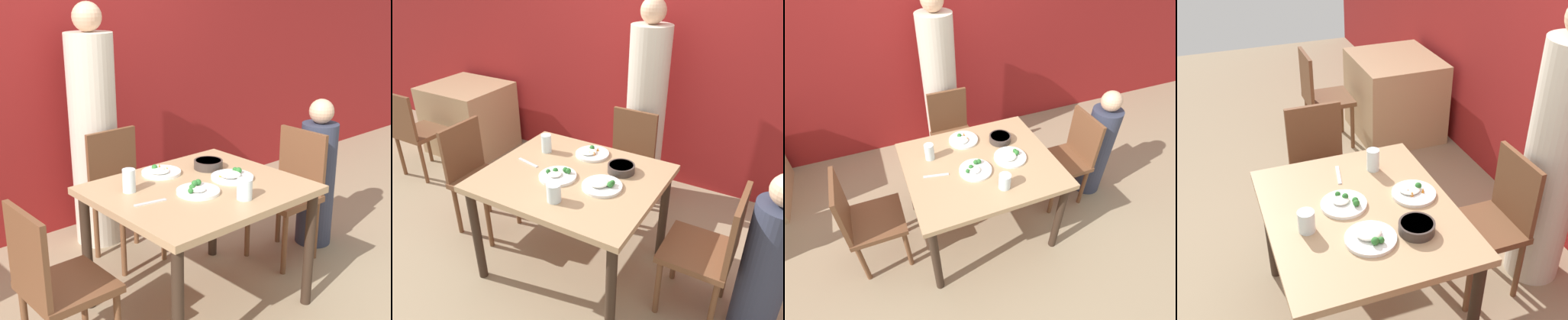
{
  "view_description": "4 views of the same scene",
  "coord_description": "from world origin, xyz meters",
  "views": [
    {
      "loc": [
        -1.88,
        -2.11,
        1.84
      ],
      "look_at": [
        -0.05,
        -0.03,
        0.93
      ],
      "focal_mm": 50.0,
      "sensor_mm": 36.0,
      "label": 1
    },
    {
      "loc": [
        1.13,
        -1.75,
        1.99
      ],
      "look_at": [
        0.11,
        0.0,
        0.89
      ],
      "focal_mm": 35.0,
      "sensor_mm": 36.0,
      "label": 2
    },
    {
      "loc": [
        -0.64,
        -1.58,
        2.26
      ],
      "look_at": [
        -0.01,
        -0.03,
        0.81
      ],
      "focal_mm": 28.0,
      "sensor_mm": 36.0,
      "label": 3
    },
    {
      "loc": [
        1.87,
        -0.63,
        2.26
      ],
      "look_at": [
        -0.08,
        0.1,
        0.98
      ],
      "focal_mm": 45.0,
      "sensor_mm": 36.0,
      "label": 4
    }
  ],
  "objects": [
    {
      "name": "chair_adult_spot",
      "position": [
        0.03,
        0.81,
        0.49
      ],
      "size": [
        0.4,
        0.4,
        0.89
      ],
      "color": "brown",
      "rests_on": "ground_plane"
    },
    {
      "name": "glass_water_short",
      "position": [
        0.06,
        -0.29,
        0.81
      ],
      "size": [
        0.08,
        0.08,
        0.11
      ],
      "color": "silver",
      "rests_on": "dining_table"
    },
    {
      "name": "glass_water_tall",
      "position": [
        -0.33,
        0.19,
        0.82
      ],
      "size": [
        0.07,
        0.07,
        0.13
      ],
      "color": "silver",
      "rests_on": "dining_table"
    },
    {
      "name": "person_child",
      "position": [
        1.19,
        0.07,
        0.49
      ],
      "size": [
        0.26,
        0.26,
        1.07
      ],
      "color": "#33384C",
      "rests_on": "ground_plane"
    },
    {
      "name": "dining_table",
      "position": [
        0.0,
        0.0,
        0.66
      ],
      "size": [
        1.11,
        0.94,
        0.75
      ],
      "color": "tan",
      "rests_on": "ground_plane"
    },
    {
      "name": "person_adult",
      "position": [
        0.03,
        1.15,
        0.8
      ],
      "size": [
        0.33,
        0.33,
        1.72
      ],
      "color": "beige",
      "rests_on": "ground_plane"
    },
    {
      "name": "chair_empty_left",
      "position": [
        -0.89,
        0.02,
        0.49
      ],
      "size": [
        0.4,
        0.4,
        0.89
      ],
      "rotation": [
        0.0,
        0.0,
        1.57
      ],
      "color": "brown",
      "rests_on": "ground_plane"
    },
    {
      "name": "plate_rice_adult",
      "position": [
        -0.07,
        -0.07,
        0.77
      ],
      "size": [
        0.24,
        0.24,
        0.05
      ],
      "color": "white",
      "rests_on": "dining_table"
    },
    {
      "name": "ground_plane",
      "position": [
        0.0,
        0.0,
        0.0
      ],
      "size": [
        10.0,
        10.0,
        0.0
      ],
      "primitive_type": "plane",
      "color": "#998466"
    },
    {
      "name": "wall_back",
      "position": [
        0.0,
        1.52,
        1.35
      ],
      "size": [
        10.0,
        0.06,
        2.7
      ],
      "color": "maroon",
      "rests_on": "ground_plane"
    },
    {
      "name": "plate_noodles",
      "position": [
        0.23,
        -0.03,
        0.77
      ],
      "size": [
        0.25,
        0.25,
        0.06
      ],
      "color": "white",
      "rests_on": "dining_table"
    },
    {
      "name": "bowl_curry",
      "position": [
        0.25,
        0.19,
        0.78
      ],
      "size": [
        0.18,
        0.18,
        0.05
      ],
      "color": "#3D332D",
      "rests_on": "dining_table"
    },
    {
      "name": "fork_steel",
      "position": [
        -0.34,
        -0.01,
        0.76
      ],
      "size": [
        0.18,
        0.06,
        0.01
      ],
      "color": "silver",
      "rests_on": "dining_table"
    },
    {
      "name": "plate_rice_child",
      "position": [
        -0.03,
        0.3,
        0.77
      ],
      "size": [
        0.23,
        0.23,
        0.05
      ],
      "color": "white",
      "rests_on": "dining_table"
    },
    {
      "name": "chair_child_spot",
      "position": [
        0.89,
        0.07,
        0.49
      ],
      "size": [
        0.4,
        0.4,
        0.89
      ],
      "rotation": [
        0.0,
        0.0,
        -1.57
      ],
      "color": "brown",
      "rests_on": "ground_plane"
    }
  ]
}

